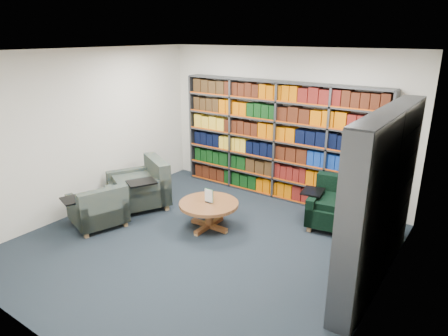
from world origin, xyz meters
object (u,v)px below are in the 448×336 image
Objects in this scene: chair_teal_front at (99,210)px; coffee_table at (209,208)px; chair_green_right at (338,207)px; chair_teal_left at (143,188)px.

chair_teal_front is 1.79m from coffee_table.
chair_green_right is 2.12m from coffee_table.
chair_teal_left is 1.02m from chair_teal_front.
chair_teal_left is at bearing -158.20° from chair_green_right.
chair_teal_left reaches higher than chair_teal_front.
chair_teal_left is at bearing 91.48° from chair_teal_front.
chair_green_right reaches higher than coffee_table.
chair_teal_front is (-3.17, -2.29, -0.02)m from chair_green_right.
chair_teal_left is 1.19× the size of chair_green_right.
chair_green_right is at bearing 35.92° from chair_teal_front.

